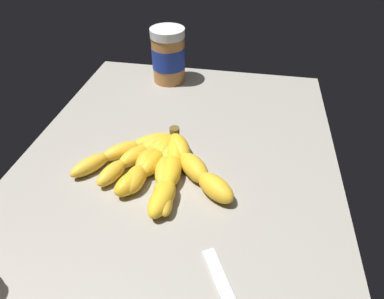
{
  "coord_description": "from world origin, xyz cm",
  "views": [
    {
      "loc": [
        41.22,
        10.9,
        41.34
      ],
      "look_at": [
        -2.69,
        2.95,
        3.74
      ],
      "focal_mm": 30.37,
      "sensor_mm": 36.0,
      "label": 1
    }
  ],
  "objects": [
    {
      "name": "ground_plane",
      "position": [
        0.0,
        0.0,
        -1.53
      ],
      "size": [
        84.04,
        59.91,
        3.06
      ],
      "primitive_type": "cube",
      "color": "gray"
    },
    {
      "name": "peanut_butter_jar",
      "position": [
        -34.29,
        -8.82,
        6.72
      ],
      "size": [
        8.51,
        8.51,
        13.59
      ],
      "color": "#B27238",
      "rests_on": "ground_plane"
    },
    {
      "name": "banana_bunch",
      "position": [
        -0.08,
        -2.55,
        1.68
      ],
      "size": [
        22.23,
        30.65,
        3.76
      ],
      "color": "gold",
      "rests_on": "ground_plane"
    }
  ]
}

